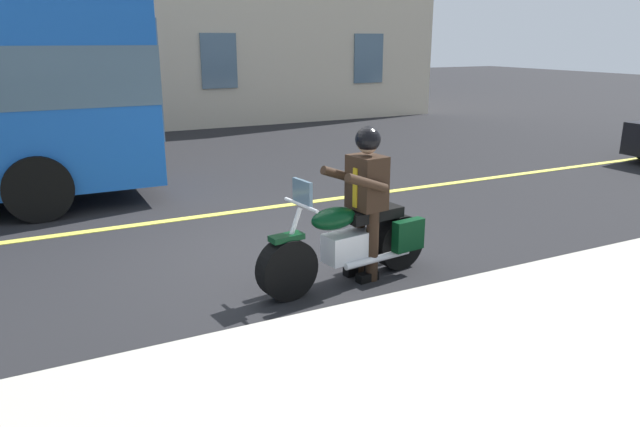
{
  "coord_description": "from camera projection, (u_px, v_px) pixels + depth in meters",
  "views": [
    {
      "loc": [
        2.63,
        6.64,
        2.65
      ],
      "look_at": [
        -0.25,
        0.92,
        0.75
      ],
      "focal_mm": 33.22,
      "sensor_mm": 36.0,
      "label": 1
    }
  ],
  "objects": [
    {
      "name": "motorcycle_main",
      "position": [
        352.0,
        243.0,
        6.61
      ],
      "size": [
        2.22,
        0.78,
        1.26
      ],
      "color": "black",
      "rests_on": "ground_plane"
    },
    {
      "name": "ground_plane",
      "position": [
        270.0,
        254.0,
        7.57
      ],
      "size": [
        80.0,
        80.0,
        0.0
      ],
      "primitive_type": "plane",
      "color": "black"
    },
    {
      "name": "rider_main",
      "position": [
        366.0,
        190.0,
        6.55
      ],
      "size": [
        0.67,
        0.61,
        1.74
      ],
      "color": "black",
      "rests_on": "ground_plane"
    },
    {
      "name": "lane_center_stripe",
      "position": [
        222.0,
        214.0,
        9.28
      ],
      "size": [
        60.0,
        0.16,
        0.01
      ],
      "primitive_type": "cube",
      "color": "#E5DB4C",
      "rests_on": "ground_plane"
    }
  ]
}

